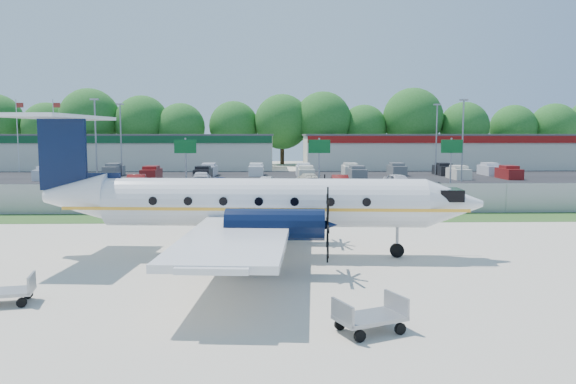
{
  "coord_description": "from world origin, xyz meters",
  "views": [
    {
      "loc": [
        -0.73,
        -23.35,
        5.39
      ],
      "look_at": [
        0.0,
        6.0,
        2.3
      ],
      "focal_mm": 35.0,
      "sensor_mm": 36.0,
      "label": 1
    }
  ],
  "objects": [
    {
      "name": "ground",
      "position": [
        0.0,
        0.0,
        0.0
      ],
      "size": [
        170.0,
        170.0,
        0.0
      ],
      "primitive_type": "plane",
      "color": "beige",
      "rests_on": "ground"
    },
    {
      "name": "grass_verge",
      "position": [
        0.0,
        12.0,
        0.01
      ],
      "size": [
        170.0,
        4.0,
        0.02
      ],
      "primitive_type": "cube",
      "color": "#2D561E",
      "rests_on": "ground"
    },
    {
      "name": "access_road",
      "position": [
        0.0,
        19.0,
        0.01
      ],
      "size": [
        170.0,
        8.0,
        0.02
      ],
      "primitive_type": "cube",
      "color": "black",
      "rests_on": "ground"
    },
    {
      "name": "parking_lot",
      "position": [
        0.0,
        40.0,
        0.01
      ],
      "size": [
        170.0,
        32.0,
        0.02
      ],
      "primitive_type": "cube",
      "color": "black",
      "rests_on": "ground"
    },
    {
      "name": "perimeter_fence",
      "position": [
        0.0,
        14.0,
        1.0
      ],
      "size": [
        120.0,
        0.06,
        1.99
      ],
      "color": "gray",
      "rests_on": "ground"
    },
    {
      "name": "building_west",
      "position": [
        -24.0,
        61.98,
        2.63
      ],
      "size": [
        46.4,
        12.4,
        5.24
      ],
      "color": "silver",
      "rests_on": "ground"
    },
    {
      "name": "building_east",
      "position": [
        26.0,
        61.98,
        2.63
      ],
      "size": [
        44.4,
        12.4,
        5.24
      ],
      "color": "silver",
      "rests_on": "ground"
    },
    {
      "name": "sign_left",
      "position": [
        -8.0,
        22.91,
        3.61
      ],
      "size": [
        1.8,
        0.26,
        5.0
      ],
      "color": "gray",
      "rests_on": "ground"
    },
    {
      "name": "sign_mid",
      "position": [
        3.0,
        22.91,
        3.61
      ],
      "size": [
        1.8,
        0.26,
        5.0
      ],
      "color": "gray",
      "rests_on": "ground"
    },
    {
      "name": "sign_right",
      "position": [
        14.0,
        22.91,
        3.61
      ],
      "size": [
        1.8,
        0.26,
        5.0
      ],
      "color": "gray",
      "rests_on": "ground"
    },
    {
      "name": "flagpole_west",
      "position": [
        -35.92,
        55.0,
        5.64
      ],
      "size": [
        1.06,
        0.12,
        10.0
      ],
      "color": "silver",
      "rests_on": "ground"
    },
    {
      "name": "flagpole_east",
      "position": [
        -30.92,
        55.0,
        5.64
      ],
      "size": [
        1.06,
        0.12,
        10.0
      ],
      "color": "silver",
      "rests_on": "ground"
    },
    {
      "name": "light_pole_nw",
      "position": [
        -20.0,
        38.0,
        5.23
      ],
      "size": [
        0.9,
        0.35,
        9.09
      ],
      "color": "gray",
      "rests_on": "ground"
    },
    {
      "name": "light_pole_ne",
      "position": [
        20.0,
        38.0,
        5.23
      ],
      "size": [
        0.9,
        0.35,
        9.09
      ],
      "color": "gray",
      "rests_on": "ground"
    },
    {
      "name": "light_pole_sw",
      "position": [
        -20.0,
        48.0,
        5.23
      ],
      "size": [
        0.9,
        0.35,
        9.09
      ],
      "color": "gray",
      "rests_on": "ground"
    },
    {
      "name": "light_pole_se",
      "position": [
        20.0,
        48.0,
        5.23
      ],
      "size": [
        0.9,
        0.35,
        9.09
      ],
      "color": "gray",
      "rests_on": "ground"
    },
    {
      "name": "tree_line",
      "position": [
        0.0,
        74.0,
        0.0
      ],
      "size": [
        112.0,
        6.0,
        14.0
      ],
      "primitive_type": null,
      "color": "#1E5D1B",
      "rests_on": "ground"
    },
    {
      "name": "aircraft",
      "position": [
        -1.57,
        0.95,
        2.38
      ],
      "size": [
        19.97,
        19.68,
        6.16
      ],
      "color": "silver",
      "rests_on": "ground"
    },
    {
      "name": "baggage_cart_near",
      "position": [
        -9.27,
        -5.89,
        0.43
      ],
      "size": [
        1.94,
        1.4,
        0.92
      ],
      "color": "gray",
      "rests_on": "ground"
    },
    {
      "name": "baggage_cart_far",
      "position": [
        1.86,
        -8.66,
        0.44
      ],
      "size": [
        2.11,
        1.74,
        0.96
      ],
      "color": "gray",
      "rests_on": "ground"
    },
    {
      "name": "cone_starboard_wing",
      "position": [
        -2.82,
        10.08,
        0.25
      ],
      "size": [
        0.37,
        0.37,
        0.53
      ],
      "color": "#EC5D07",
      "rests_on": "ground"
    },
    {
      "name": "road_car_west",
      "position": [
        -15.33,
        18.36,
        0.0
      ],
      "size": [
        4.42,
        1.97,
        1.41
      ],
      "primitive_type": "imported",
      "rotation": [
        0.0,
        0.0,
        1.69
      ],
      "color": "maroon",
      "rests_on": "ground"
    },
    {
      "name": "road_car_mid",
      "position": [
        10.96,
        20.81,
        0.0
      ],
      "size": [
        6.35,
        4.67,
        1.6
      ],
      "primitive_type": "imported",
      "rotation": [
        0.0,
        0.0,
        -1.96
      ],
      "color": "#595B5E",
      "rests_on": "ground"
    },
    {
      "name": "parked_car_a",
      "position": [
        -13.44,
        28.51,
        0.0
      ],
      "size": [
        2.5,
        5.02,
        1.58
      ],
      "primitive_type": "imported",
      "rotation": [
        0.0,
        0.0,
        0.18
      ],
      "color": "maroon",
      "rests_on": "ground"
    },
    {
      "name": "parked_car_b",
      "position": [
        -6.13,
        29.2,
        0.0
      ],
      "size": [
        2.9,
        4.17,
        1.32
      ],
      "primitive_type": "imported",
      "rotation": [
        0.0,
        0.0,
        -0.38
      ],
      "color": "navy",
      "rests_on": "ground"
    },
    {
      "name": "parked_car_c",
      "position": [
        -1.5,
        29.56,
        0.0
      ],
      "size": [
        2.0,
        4.23,
        1.4
      ],
      "primitive_type": "imported",
      "rotation": [
        0.0,
        0.0,
        -0.09
      ],
      "color": "silver",
      "rests_on": "ground"
    },
    {
      "name": "parked_car_d",
      "position": [
        5.51,
        29.23,
        0.0
      ],
      "size": [
        1.71,
        4.46,
        1.45
      ],
      "primitive_type": "imported",
      "rotation": [
        0.0,
        0.0,
        -0.04
      ],
      "color": "maroon",
      "rests_on": "ground"
    },
    {
      "name": "parked_car_e",
      "position": [
        11.02,
        29.15,
        0.0
      ],
      "size": [
        2.64,
        4.91,
        1.59
      ],
      "primitive_type": "imported",
      "rotation": [
        0.0,
        0.0,
        0.17
      ],
      "color": "silver",
      "rests_on": "ground"
    },
    {
      "name": "parked_car_f",
      "position": [
        -8.25,
        34.73,
        0.0
      ],
      "size": [
        2.38,
        5.02,
        1.41
      ],
      "primitive_type": "imported",
      "rotation": [
        0.0,
        0.0,
        3.22
      ],
      "color": "silver",
      "rests_on": "ground"
    },
    {
      "name": "parked_car_g",
      "position": [
        2.74,
        34.29,
        0.0
      ],
      "size": [
        2.73,
        4.71,
        1.28
      ],
      "primitive_type": "imported",
      "rotation": [
        0.0,
        0.0,
        3.36
      ],
      "color": "beige",
      "rests_on": "ground"
    },
    {
      "name": "far_parking_rows",
      "position": [
        0.0,
        45.0,
        0.0
      ],
      "size": [
        56.0,
        10.0,
        1.6
      ],
      "primitive_type": null,
      "color": "gray",
      "rests_on": "ground"
    }
  ]
}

